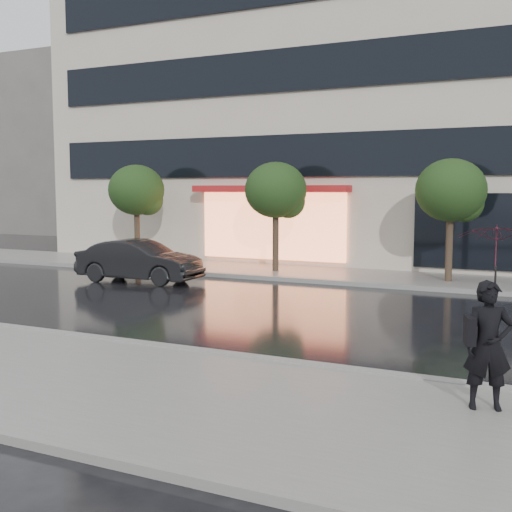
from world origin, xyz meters
The scene contains 12 objects.
ground centered at (0.00, 0.00, 0.00)m, with size 120.00×120.00×0.00m, color black.
sidewalk_near centered at (0.00, -3.25, 0.06)m, with size 60.00×4.50×0.12m, color slate.
sidewalk_far centered at (0.00, 10.25, 0.06)m, with size 60.00×3.50×0.12m, color slate.
curb_near centered at (0.00, -1.00, 0.07)m, with size 60.00×0.25×0.14m, color gray.
curb_far centered at (0.00, 8.50, 0.07)m, with size 60.00×0.25×0.14m, color gray.
office_building centered at (0.00, 17.97, 9.00)m, with size 30.00×12.76×18.00m.
bg_building_left centered at (-28.00, 26.00, 6.00)m, with size 14.00×10.00×12.00m, color #59544F.
tree_far_west centered at (-8.94, 10.03, 2.92)m, with size 2.20×2.20×3.99m.
tree_mid_west centered at (-2.94, 10.03, 2.92)m, with size 2.20×2.20×3.99m.
tree_mid_east centered at (3.06, 10.03, 2.92)m, with size 2.20×2.20×3.99m.
parked_car centered at (-6.28, 6.34, 0.69)m, with size 1.45×4.17×1.37m, color black.
pedestrian_with_umbrella centered at (5.42, -2.04, 1.75)m, with size 1.26×1.27×2.46m.
Camera 1 is at (6.18, -10.84, 3.03)m, focal length 45.00 mm.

